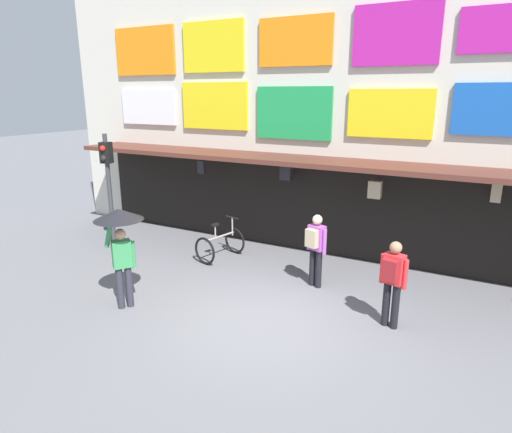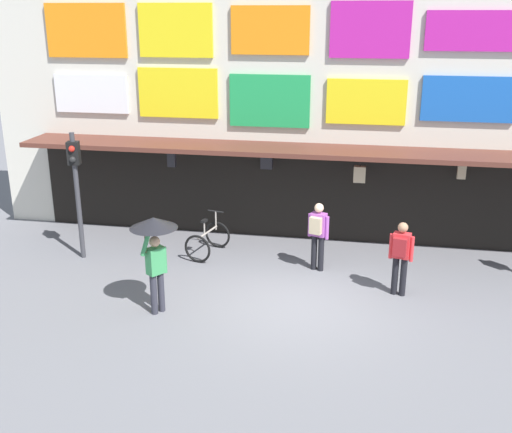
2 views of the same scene
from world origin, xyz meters
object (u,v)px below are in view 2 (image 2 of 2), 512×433
(pedestrian_in_purple, at_px, (401,253))
(pedestrian_with_umbrella, at_px, (154,238))
(bicycle_parked, at_px, (208,240))
(pedestrian_in_black, at_px, (318,232))
(traffic_light_near, at_px, (76,176))

(pedestrian_in_purple, height_order, pedestrian_with_umbrella, pedestrian_with_umbrella)
(bicycle_parked, distance_m, pedestrian_in_black, 2.93)
(pedestrian_in_black, bearing_deg, traffic_light_near, -177.29)
(bicycle_parked, distance_m, pedestrian_with_umbrella, 3.49)
(pedestrian_in_purple, bearing_deg, bicycle_parked, 162.25)
(pedestrian_in_black, bearing_deg, pedestrian_in_purple, -28.77)
(bicycle_parked, height_order, pedestrian_in_purple, pedestrian_in_purple)
(pedestrian_with_umbrella, bearing_deg, pedestrian_in_black, 42.40)
(traffic_light_near, xyz_separation_m, pedestrian_with_umbrella, (2.86, -2.49, -0.50))
(bicycle_parked, height_order, pedestrian_in_black, pedestrian_in_black)
(traffic_light_near, bearing_deg, bicycle_parked, 13.78)
(traffic_light_near, relative_size, pedestrian_with_umbrella, 1.54)
(traffic_light_near, height_order, bicycle_parked, traffic_light_near)
(pedestrian_in_black, distance_m, pedestrian_with_umbrella, 4.17)
(traffic_light_near, relative_size, pedestrian_in_black, 1.90)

